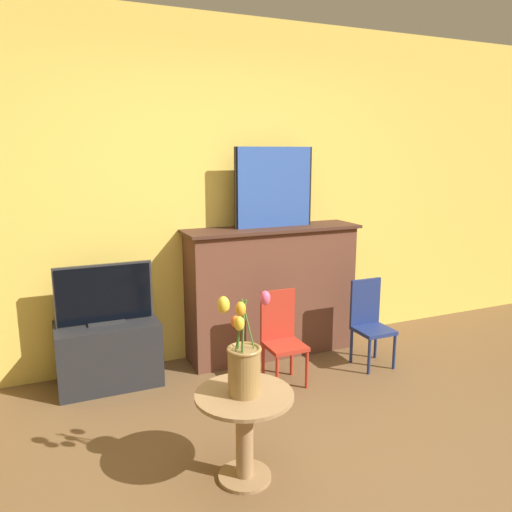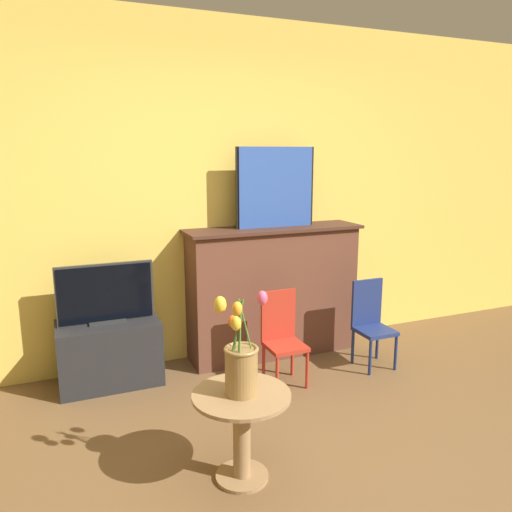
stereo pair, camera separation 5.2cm
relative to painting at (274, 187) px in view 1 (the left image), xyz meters
name	(u,v)px [view 1 (the left image)]	position (x,y,z in m)	size (l,w,h in m)	color
ground_plane	(367,511)	(-0.42, -1.93, -1.40)	(14.00, 14.00, 0.00)	brown
wall_back	(216,193)	(-0.42, 0.20, -0.05)	(8.00, 0.06, 2.70)	#EAC651
fireplace_mantel	(272,290)	(-0.02, -0.01, -0.84)	(1.46, 0.40, 1.08)	brown
painting	(274,187)	(0.00, 0.00, 0.00)	(0.67, 0.03, 0.64)	black
tv_stand	(109,353)	(-1.36, -0.06, -1.16)	(0.72, 0.42, 0.47)	#232326
tv_monitor	(105,295)	(-1.36, -0.05, -0.72)	(0.68, 0.12, 0.43)	#2D2D2D
chair_red	(281,334)	(-0.18, -0.52, -1.03)	(0.27, 0.27, 0.69)	#B22D1E
chair_blue	(370,319)	(0.61, -0.51, -1.03)	(0.27, 0.27, 0.69)	navy
side_table	(245,423)	(-0.86, -1.46, -1.08)	(0.51, 0.51, 0.48)	#99754C
vase_tulips	(244,362)	(-0.86, -1.47, -0.75)	(0.28, 0.21, 0.53)	olive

